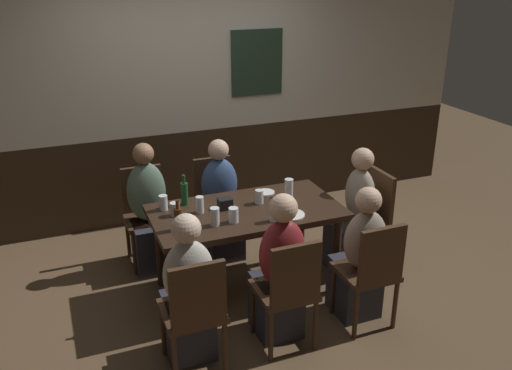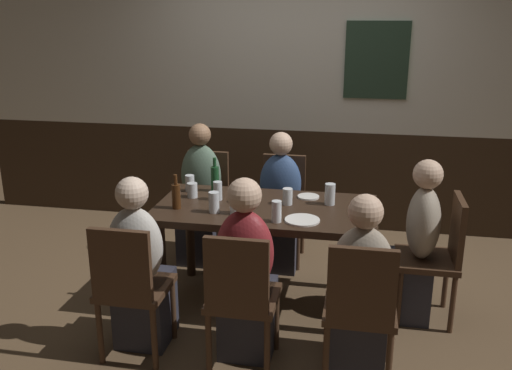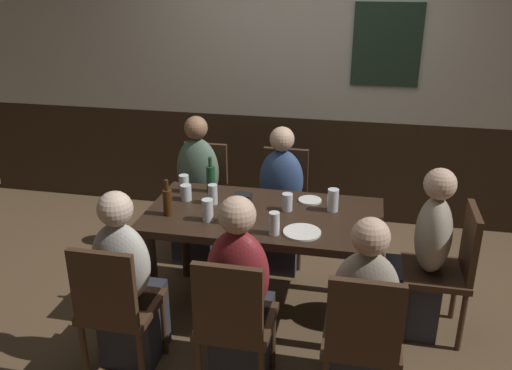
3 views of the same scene
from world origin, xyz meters
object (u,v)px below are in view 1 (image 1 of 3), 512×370
(pint_glass_stout, at_px, (215,218))
(highball_clear, at_px, (234,216))
(chair_left_near, at_px, (195,309))
(person_mid_near, at_px, (279,277))
(beer_glass_tall, at_px, (274,214))
(person_mid_far, at_px, (222,208))
(tumbler_short, at_px, (175,210))
(pint_glass_pale, at_px, (289,189))
(person_left_near, at_px, (188,299))
(tumbler_water, at_px, (200,206))
(person_left_far, at_px, (149,218))
(person_right_near, at_px, (359,263))
(plate_white_large, at_px, (290,215))
(chair_left_far, at_px, (146,210))
(condiment_caddy, at_px, (225,204))
(chair_right_near, at_px, (372,269))
(chair_mid_near, at_px, (289,288))
(beer_bottle_green, at_px, (184,193))
(person_head_east, at_px, (354,219))
(pint_glass_amber, at_px, (163,203))
(beer_glass_half, at_px, (259,197))
(dining_table, at_px, (246,220))
(chair_head_east, at_px, (369,214))
(beer_bottle_brown, at_px, (178,218))
(plate_white_small, at_px, (265,192))
(chair_mid_far, at_px, (216,199))

(pint_glass_stout, xyz_separation_m, highball_clear, (0.15, -0.00, -0.01))
(chair_left_near, bearing_deg, person_mid_near, 13.61)
(chair_left_near, xyz_separation_m, pint_glass_stout, (0.35, 0.64, 0.30))
(beer_glass_tall, xyz_separation_m, pint_glass_stout, (-0.44, 0.10, 0.00))
(person_mid_far, height_order, tumbler_short, person_mid_far)
(person_mid_near, distance_m, pint_glass_pale, 0.95)
(person_left_near, xyz_separation_m, tumbler_water, (0.31, 0.74, 0.33))
(person_left_far, relative_size, tumbler_water, 8.62)
(person_right_near, bearing_deg, plate_white_large, 132.49)
(chair_left_far, bearing_deg, condiment_caddy, -55.43)
(beer_glass_tall, bearing_deg, pint_glass_stout, 167.57)
(chair_left_near, relative_size, person_mid_near, 0.76)
(chair_right_near, bearing_deg, person_mid_near, 166.39)
(chair_left_far, bearing_deg, person_left_far, -90.00)
(chair_mid_near, height_order, pint_glass_stout, pint_glass_stout)
(beer_bottle_green, bearing_deg, chair_left_near, -102.13)
(beer_bottle_green, bearing_deg, person_head_east, -10.80)
(pint_glass_amber, relative_size, pint_glass_pale, 0.82)
(tumbler_short, relative_size, beer_glass_half, 0.92)
(dining_table, distance_m, person_left_near, 0.95)
(person_left_near, distance_m, pint_glass_stout, 0.68)
(chair_head_east, height_order, plate_white_large, chair_head_east)
(beer_bottle_brown, xyz_separation_m, plate_white_small, (0.87, 0.41, -0.09))
(highball_clear, height_order, tumbler_water, tumbler_water)
(dining_table, relative_size, beer_glass_tall, 10.81)
(tumbler_water, bearing_deg, person_left_near, -112.66)
(dining_table, bearing_deg, condiment_caddy, 154.62)
(chair_left_near, relative_size, tumbler_short, 8.22)
(chair_head_east, distance_m, beer_glass_tall, 1.14)
(chair_head_east, distance_m, person_left_far, 1.96)
(person_left_near, relative_size, pint_glass_amber, 9.04)
(chair_left_far, distance_m, person_mid_near, 1.62)
(beer_glass_half, bearing_deg, condiment_caddy, -179.77)
(person_mid_near, bearing_deg, tumbler_water, 116.15)
(chair_mid_near, bearing_deg, beer_bottle_brown, 131.62)
(beer_bottle_green, relative_size, beer_bottle_brown, 1.07)
(pint_glass_amber, bearing_deg, chair_head_east, -7.52)
(person_head_east, xyz_separation_m, tumbler_short, (-1.57, 0.10, 0.31))
(person_head_east, relative_size, pint_glass_amber, 9.10)
(chair_right_near, distance_m, person_mid_far, 1.62)
(pint_glass_amber, bearing_deg, tumbler_water, -31.51)
(chair_mid_far, distance_m, beer_glass_half, 0.82)
(person_left_far, distance_m, plate_white_large, 1.33)
(chair_left_near, relative_size, person_head_east, 0.78)
(chair_right_near, xyz_separation_m, tumbler_water, (-1.03, 0.90, 0.30))
(person_left_far, bearing_deg, pint_glass_stout, -67.39)
(person_right_near, distance_m, pint_glass_stout, 1.15)
(pint_glass_amber, relative_size, beer_bottle_brown, 0.51)
(chair_left_near, distance_m, plate_white_large, 1.15)
(person_left_far, xyz_separation_m, tumbler_water, (0.31, -0.58, 0.31))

